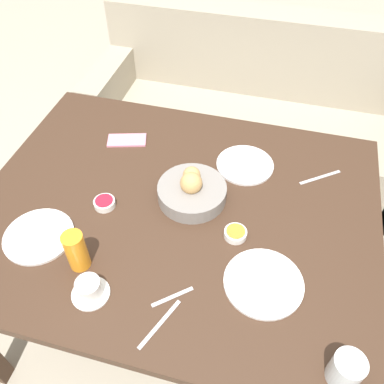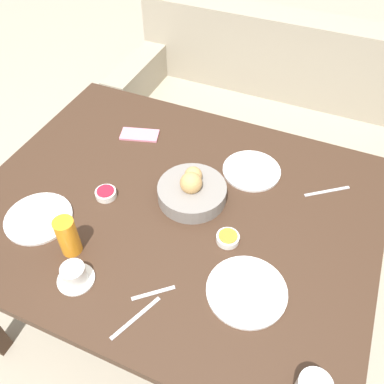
% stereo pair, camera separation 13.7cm
% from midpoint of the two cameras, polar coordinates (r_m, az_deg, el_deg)
% --- Properties ---
extents(ground_plane, '(10.00, 10.00, 0.00)m').
position_cam_midpoint_polar(ground_plane, '(1.97, 0.21, -15.73)').
color(ground_plane, '#A89E89').
extents(dining_table, '(1.35, 1.07, 0.72)m').
position_cam_midpoint_polar(dining_table, '(1.44, 0.28, -4.12)').
color(dining_table, '#3D281C').
rests_on(dining_table, ground_plane).
extents(couch, '(1.76, 0.70, 0.86)m').
position_cam_midpoint_polar(couch, '(2.41, 13.57, 8.68)').
color(couch, '#9E937F').
rests_on(couch, ground_plane).
extents(bread_basket, '(0.23, 0.23, 0.11)m').
position_cam_midpoint_polar(bread_basket, '(1.37, 2.86, 0.12)').
color(bread_basket, gray).
rests_on(bread_basket, dining_table).
extents(plate_near_left, '(0.22, 0.22, 0.01)m').
position_cam_midpoint_polar(plate_near_left, '(1.40, -18.15, -3.65)').
color(plate_near_left, white).
rests_on(plate_near_left, dining_table).
extents(plate_near_right, '(0.23, 0.23, 0.01)m').
position_cam_midpoint_polar(plate_near_right, '(1.20, 11.04, -13.68)').
color(plate_near_right, white).
rests_on(plate_near_right, dining_table).
extents(plate_far_center, '(0.21, 0.21, 0.01)m').
position_cam_midpoint_polar(plate_far_center, '(1.51, 10.95, 2.85)').
color(plate_far_center, white).
rests_on(plate_far_center, dining_table).
extents(juice_glass, '(0.06, 0.06, 0.13)m').
position_cam_midpoint_polar(juice_glass, '(1.24, -14.05, -6.24)').
color(juice_glass, orange).
rests_on(juice_glass, dining_table).
extents(coffee_cup, '(0.11, 0.11, 0.06)m').
position_cam_midpoint_polar(coffee_cup, '(1.21, -13.05, -11.47)').
color(coffee_cup, white).
rests_on(coffee_cup, dining_table).
extents(jam_bowl_berry, '(0.07, 0.07, 0.03)m').
position_cam_midpoint_polar(jam_bowl_berry, '(1.41, -9.30, -0.35)').
color(jam_bowl_berry, white).
rests_on(jam_bowl_berry, dining_table).
extents(jam_bowl_honey, '(0.07, 0.07, 0.03)m').
position_cam_midpoint_polar(jam_bowl_honey, '(1.28, 8.13, -6.61)').
color(jam_bowl_honey, white).
rests_on(jam_bowl_honey, dining_table).
extents(fork_silver, '(0.07, 0.16, 0.00)m').
position_cam_midpoint_polar(fork_silver, '(1.15, -4.37, -17.42)').
color(fork_silver, '#B7B7BC').
rests_on(fork_silver, dining_table).
extents(knife_silver, '(0.14, 0.11, 0.00)m').
position_cam_midpoint_polar(knife_silver, '(1.51, 20.93, -0.04)').
color(knife_silver, '#B7B7BC').
rests_on(knife_silver, dining_table).
extents(spoon_coffee, '(0.10, 0.09, 0.00)m').
position_cam_midpoint_polar(spoon_coffee, '(1.18, -2.04, -14.19)').
color(spoon_coffee, '#B7B7BC').
rests_on(spoon_coffee, dining_table).
extents(cell_phone, '(0.16, 0.11, 0.01)m').
position_cam_midpoint_polar(cell_phone, '(1.64, -4.99, 7.90)').
color(cell_phone, pink).
rests_on(cell_phone, dining_table).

